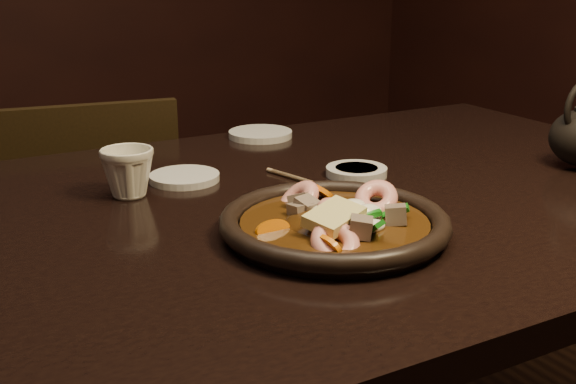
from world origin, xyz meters
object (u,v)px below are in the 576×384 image
table (263,254)px  tea_cup (128,171)px  chair (95,254)px  plate (334,224)px

table → tea_cup: bearing=138.1°
chair → tea_cup: tea_cup is taller
chair → table: bearing=106.6°
tea_cup → table: bearing=-41.9°
plate → tea_cup: bearing=122.6°
chair → plate: 0.89m
plate → tea_cup: tea_cup is taller
table → plate: (0.03, -0.15, 0.09)m
table → chair: bearing=97.8°
table → tea_cup: (-0.16, 0.14, 0.12)m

